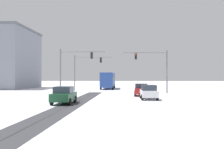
{
  "coord_description": "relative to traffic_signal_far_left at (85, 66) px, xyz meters",
  "views": [
    {
      "loc": [
        1.56,
        -5.97,
        2.5
      ],
      "look_at": [
        0.0,
        23.11,
        2.8
      ],
      "focal_mm": 39.98,
      "sensor_mm": 36.0,
      "label": 1
    }
  ],
  "objects": [
    {
      "name": "car_red_lead",
      "position": [
        9.38,
        -11.59,
        -3.67
      ],
      "size": [
        1.98,
        4.17,
        1.62
      ],
      "color": "red",
      "rests_on": "ground"
    },
    {
      "name": "car_dark_green_third",
      "position": [
        1.51,
        -21.8,
        -3.67
      ],
      "size": [
        1.86,
        4.11,
        1.62
      ],
      "color": "#194C2D",
      "rests_on": "ground"
    },
    {
      "name": "traffic_signal_near_left",
      "position": [
        -0.17,
        -9.87,
        -0.03
      ],
      "size": [
        6.46,
        0.46,
        6.5
      ],
      "color": "slate",
      "rests_on": "ground"
    },
    {
      "name": "traffic_signal_far_left",
      "position": [
        0.0,
        0.0,
        0.0
      ],
      "size": [
        6.97,
        0.47,
        6.5
      ],
      "color": "slate",
      "rests_on": "ground"
    },
    {
      "name": "sidewalk_kerb_right",
      "position": [
        14.79,
        -24.08,
        -4.42
      ],
      "size": [
        4.0,
        36.32,
        0.12
      ],
      "primitive_type": "cube",
      "color": "white",
      "rests_on": "ground"
    },
    {
      "name": "traffic_signal_near_right",
      "position": [
        11.54,
        -7.99,
        -0.02
      ],
      "size": [
        6.62,
        0.51,
        6.5
      ],
      "color": "slate",
      "rests_on": "ground"
    },
    {
      "name": "wheel_track_left_lane",
      "position": [
        2.93,
        -22.43,
        -4.48
      ],
      "size": [
        1.12,
        36.32,
        0.01
      ],
      "primitive_type": "cube",
      "color": "#38383D",
      "rests_on": "ground"
    },
    {
      "name": "wheel_track_right_lane",
      "position": [
        1.87,
        -22.43,
        -4.48
      ],
      "size": [
        1.05,
        36.32,
        0.01
      ],
      "primitive_type": "cube",
      "color": "#38383D",
      "rests_on": "ground"
    },
    {
      "name": "car_white_second",
      "position": [
        9.88,
        -16.88,
        -3.67
      ],
      "size": [
        1.86,
        4.11,
        1.62
      ],
      "color": "silver",
      "rests_on": "ground"
    },
    {
      "name": "bus_oncoming",
      "position": [
        3.61,
        8.11,
        -2.49
      ],
      "size": [
        2.7,
        11.01,
        3.38
      ],
      "color": "#284793",
      "rests_on": "ground"
    }
  ]
}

